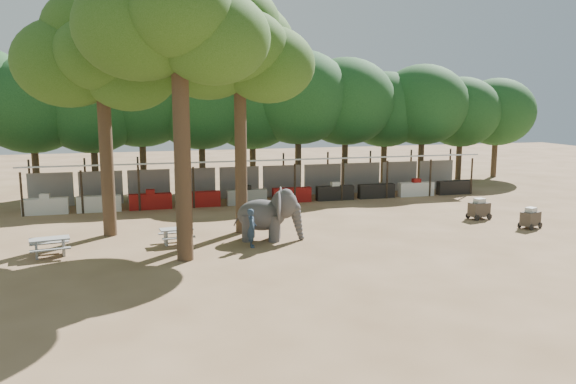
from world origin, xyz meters
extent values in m
plane|color=brown|center=(0.00, 0.00, 0.00)|extent=(100.00, 100.00, 0.00)
cube|color=#ACAEB5|center=(0.00, 14.00, 2.50)|extent=(28.00, 2.99, 0.39)
cylinder|color=#2D2319|center=(-12.60, 12.65, 1.20)|extent=(0.12, 0.12, 2.40)
cylinder|color=#2D2319|center=(-12.60, 15.35, 1.40)|extent=(0.12, 0.12, 2.80)
cube|color=silver|center=(-12.60, 12.90, 0.45)|extent=(2.38, 0.50, 0.90)
cube|color=gray|center=(-12.60, 15.30, 1.00)|extent=(2.52, 0.12, 2.00)
cylinder|color=#2D2319|center=(-9.80, 12.65, 1.20)|extent=(0.12, 0.12, 2.40)
cylinder|color=#2D2319|center=(-9.80, 15.35, 1.40)|extent=(0.12, 0.12, 2.80)
cube|color=silver|center=(-9.80, 12.90, 0.45)|extent=(2.38, 0.50, 0.90)
cube|color=gray|center=(-9.80, 15.30, 1.00)|extent=(2.52, 0.12, 2.00)
cylinder|color=#2D2319|center=(-7.00, 12.65, 1.20)|extent=(0.12, 0.12, 2.40)
cylinder|color=#2D2319|center=(-7.00, 15.35, 1.40)|extent=(0.12, 0.12, 2.80)
cube|color=maroon|center=(-7.00, 12.90, 0.45)|extent=(2.38, 0.50, 0.90)
cube|color=gray|center=(-7.00, 15.30, 1.00)|extent=(2.52, 0.12, 2.00)
cylinder|color=#2D2319|center=(-4.20, 12.65, 1.20)|extent=(0.12, 0.12, 2.40)
cylinder|color=#2D2319|center=(-4.20, 15.35, 1.40)|extent=(0.12, 0.12, 2.80)
cube|color=maroon|center=(-4.20, 12.90, 0.45)|extent=(2.38, 0.50, 0.90)
cube|color=gray|center=(-4.20, 15.30, 1.00)|extent=(2.52, 0.12, 2.00)
cylinder|color=#2D2319|center=(-1.40, 12.65, 1.20)|extent=(0.12, 0.12, 2.40)
cylinder|color=#2D2319|center=(-1.40, 15.35, 1.40)|extent=(0.12, 0.12, 2.80)
cube|color=gray|center=(-1.40, 12.90, 0.45)|extent=(2.38, 0.50, 0.90)
cube|color=gray|center=(-1.40, 15.30, 1.00)|extent=(2.52, 0.12, 2.00)
cylinder|color=#2D2319|center=(1.40, 12.65, 1.20)|extent=(0.12, 0.12, 2.40)
cylinder|color=#2D2319|center=(1.40, 15.35, 1.40)|extent=(0.12, 0.12, 2.80)
cube|color=maroon|center=(1.40, 12.90, 0.45)|extent=(2.38, 0.50, 0.90)
cube|color=gray|center=(1.40, 15.30, 1.00)|extent=(2.52, 0.12, 2.00)
cylinder|color=#2D2319|center=(4.20, 12.65, 1.20)|extent=(0.12, 0.12, 2.40)
cylinder|color=#2D2319|center=(4.20, 15.35, 1.40)|extent=(0.12, 0.12, 2.80)
cube|color=black|center=(4.20, 12.90, 0.45)|extent=(2.38, 0.50, 0.90)
cube|color=gray|center=(4.20, 15.30, 1.00)|extent=(2.52, 0.12, 2.00)
cylinder|color=#2D2319|center=(7.00, 12.65, 1.20)|extent=(0.12, 0.12, 2.40)
cylinder|color=#2D2319|center=(7.00, 15.35, 1.40)|extent=(0.12, 0.12, 2.80)
cube|color=black|center=(7.00, 12.90, 0.45)|extent=(2.38, 0.50, 0.90)
cube|color=gray|center=(7.00, 15.30, 1.00)|extent=(2.52, 0.12, 2.00)
cylinder|color=#2D2319|center=(9.80, 12.65, 1.20)|extent=(0.12, 0.12, 2.40)
cylinder|color=#2D2319|center=(9.80, 15.35, 1.40)|extent=(0.12, 0.12, 2.80)
cube|color=silver|center=(9.80, 12.90, 0.45)|extent=(2.38, 0.50, 0.90)
cube|color=gray|center=(9.80, 15.30, 1.00)|extent=(2.52, 0.12, 2.00)
cylinder|color=#2D2319|center=(12.60, 12.65, 1.20)|extent=(0.12, 0.12, 2.40)
cylinder|color=#2D2319|center=(12.60, 15.35, 1.40)|extent=(0.12, 0.12, 2.80)
cube|color=black|center=(12.60, 12.90, 0.45)|extent=(2.38, 0.50, 0.90)
cube|color=gray|center=(12.60, 15.30, 1.00)|extent=(2.52, 0.12, 2.00)
cylinder|color=#332316|center=(-9.00, 7.00, 4.60)|extent=(0.60, 0.60, 9.20)
cone|color=#332316|center=(-9.00, 7.00, 9.20)|extent=(0.57, 0.57, 2.88)
ellipsoid|color=#1C450D|center=(-10.40, 7.30, 7.82)|extent=(4.80, 4.80, 3.94)
ellipsoid|color=#1C450D|center=(-7.80, 6.40, 7.42)|extent=(4.20, 4.20, 3.44)
ellipsoid|color=#1C450D|center=(-8.80, 8.10, 8.42)|extent=(5.20, 5.20, 4.26)
ellipsoid|color=#1C450D|center=(-9.00, 5.70, 8.12)|extent=(3.80, 3.80, 3.12)
ellipsoid|color=#1C450D|center=(-9.30, 7.20, 9.22)|extent=(4.40, 4.40, 3.61)
cylinder|color=#332316|center=(-6.00, 2.00, 5.20)|extent=(0.64, 0.64, 10.40)
ellipsoid|color=#1C450D|center=(-7.40, 2.30, 8.84)|extent=(4.80, 4.80, 3.94)
ellipsoid|color=#1C450D|center=(-4.80, 1.40, 8.44)|extent=(4.20, 4.20, 3.44)
ellipsoid|color=#1C450D|center=(-5.80, 3.10, 9.44)|extent=(5.20, 5.20, 4.26)
ellipsoid|color=#1C450D|center=(-6.00, 0.70, 9.14)|extent=(3.80, 3.80, 3.12)
cylinder|color=#332316|center=(-3.00, 6.00, 4.80)|extent=(0.56, 0.56, 9.60)
cone|color=#332316|center=(-3.00, 6.00, 9.60)|extent=(0.53, 0.53, 3.00)
ellipsoid|color=#1C450D|center=(-4.40, 6.30, 8.16)|extent=(4.80, 4.80, 3.94)
ellipsoid|color=#1C450D|center=(-1.80, 5.40, 7.76)|extent=(4.20, 4.20, 3.44)
ellipsoid|color=#1C450D|center=(-2.80, 7.10, 8.76)|extent=(5.20, 5.20, 4.26)
ellipsoid|color=#1C450D|center=(-3.00, 4.70, 8.46)|extent=(3.80, 3.80, 3.12)
ellipsoid|color=#1C450D|center=(-3.30, 6.20, 9.56)|extent=(4.40, 4.40, 3.61)
cylinder|color=#332316|center=(-13.33, 19.00, 1.87)|extent=(0.44, 0.44, 3.74)
ellipsoid|color=#113515|center=(-13.33, 19.00, 5.53)|extent=(6.46, 5.95, 5.61)
cylinder|color=#332316|center=(-10.00, 19.00, 1.87)|extent=(0.44, 0.44, 3.74)
ellipsoid|color=#113515|center=(-10.00, 19.00, 5.53)|extent=(6.46, 5.95, 5.61)
cylinder|color=#332316|center=(-6.67, 19.00, 1.87)|extent=(0.44, 0.44, 3.74)
ellipsoid|color=#113515|center=(-6.67, 19.00, 5.53)|extent=(6.46, 5.95, 5.61)
cylinder|color=#332316|center=(-3.33, 19.00, 1.87)|extent=(0.44, 0.44, 3.74)
ellipsoid|color=#113515|center=(-3.33, 19.00, 5.53)|extent=(6.46, 5.95, 5.61)
cylinder|color=#332316|center=(0.00, 19.00, 1.87)|extent=(0.44, 0.44, 3.74)
ellipsoid|color=#113515|center=(0.00, 19.00, 5.53)|extent=(6.46, 5.95, 5.61)
cylinder|color=#332316|center=(3.33, 19.00, 1.87)|extent=(0.44, 0.44, 3.74)
ellipsoid|color=#113515|center=(3.33, 19.00, 5.53)|extent=(6.46, 5.95, 5.61)
cylinder|color=#332316|center=(6.67, 19.00, 1.87)|extent=(0.44, 0.44, 3.74)
ellipsoid|color=#113515|center=(6.67, 19.00, 5.53)|extent=(6.46, 5.95, 5.61)
cylinder|color=#332316|center=(10.00, 19.00, 1.87)|extent=(0.44, 0.44, 3.74)
ellipsoid|color=#113515|center=(10.00, 19.00, 5.53)|extent=(6.46, 5.95, 5.61)
cylinder|color=#332316|center=(13.33, 19.00, 1.87)|extent=(0.44, 0.44, 3.74)
ellipsoid|color=#113515|center=(13.33, 19.00, 5.53)|extent=(6.46, 5.95, 5.61)
cylinder|color=#332316|center=(16.67, 19.00, 1.87)|extent=(0.44, 0.44, 3.74)
ellipsoid|color=#113515|center=(16.67, 19.00, 5.53)|extent=(6.46, 5.95, 5.61)
cylinder|color=#332316|center=(20.00, 19.00, 1.87)|extent=(0.44, 0.44, 3.74)
ellipsoid|color=#113515|center=(20.00, 19.00, 5.53)|extent=(6.46, 5.95, 5.61)
ellipsoid|color=#3B3838|center=(-2.42, 4.34, 1.13)|extent=(2.44, 1.86, 1.39)
cylinder|color=#3B3838|center=(-3.08, 4.21, 0.59)|extent=(0.63, 0.63, 1.18)
cylinder|color=#3B3838|center=(-2.88, 4.84, 0.59)|extent=(0.63, 0.63, 1.18)
cylinder|color=#3B3838|center=(-1.95, 3.85, 0.59)|extent=(0.63, 0.63, 1.18)
cylinder|color=#3B3838|center=(-1.75, 4.48, 0.59)|extent=(0.63, 0.63, 1.18)
ellipsoid|color=#3B3838|center=(-1.44, 4.03, 1.63)|extent=(1.43, 1.28, 1.29)
ellipsoid|color=#3B3838|center=(-1.82, 3.49, 1.66)|extent=(0.51, 1.07, 1.33)
ellipsoid|color=#3B3838|center=(-1.44, 4.69, 1.66)|extent=(0.51, 1.07, 1.33)
cone|color=#3B3838|center=(-0.84, 3.84, 0.73)|extent=(0.67, 0.67, 1.46)
imported|color=#26384C|center=(-3.09, 3.21, 0.83)|extent=(0.45, 0.63, 1.66)
cube|color=gray|center=(-11.19, 3.89, 0.72)|extent=(1.60, 0.94, 0.06)
cube|color=gray|center=(-11.68, 3.81, 0.35)|extent=(0.20, 0.61, 0.70)
cube|color=gray|center=(-10.70, 3.97, 0.35)|extent=(0.20, 0.61, 0.70)
cube|color=gray|center=(-11.10, 3.35, 0.42)|extent=(1.52, 0.49, 0.05)
cube|color=gray|center=(-11.28, 4.44, 0.42)|extent=(1.52, 0.49, 0.05)
cube|color=gray|center=(-6.15, 4.55, 0.67)|extent=(1.46, 0.80, 0.06)
cube|color=gray|center=(-6.61, 4.50, 0.33)|extent=(0.15, 0.57, 0.65)
cube|color=gray|center=(-5.69, 4.60, 0.33)|extent=(0.15, 0.57, 0.65)
cube|color=gray|center=(-6.09, 4.04, 0.39)|extent=(1.42, 0.39, 0.05)
cube|color=gray|center=(-6.21, 5.06, 0.39)|extent=(1.42, 0.39, 0.05)
cube|color=#362D25|center=(10.75, 3.08, 0.48)|extent=(1.10, 0.88, 0.67)
cylinder|color=black|center=(10.50, 2.65, 0.14)|extent=(0.29, 0.16, 0.29)
cylinder|color=black|center=(11.22, 2.92, 0.14)|extent=(0.29, 0.16, 0.29)
cylinder|color=black|center=(10.28, 3.24, 0.14)|extent=(0.29, 0.16, 0.29)
cylinder|color=black|center=(11.00, 3.51, 0.14)|extent=(0.29, 0.16, 0.29)
cube|color=silver|center=(10.75, 3.08, 0.91)|extent=(0.58, 0.53, 0.24)
cube|color=#362D25|center=(9.59, 5.61, 0.51)|extent=(1.10, 0.75, 0.72)
cylinder|color=black|center=(9.23, 5.22, 0.15)|extent=(0.31, 0.10, 0.31)
cylinder|color=black|center=(10.04, 5.33, 0.15)|extent=(0.31, 0.10, 0.31)
cylinder|color=black|center=(9.13, 5.89, 0.15)|extent=(0.31, 0.10, 0.31)
cylinder|color=black|center=(9.95, 6.01, 0.15)|extent=(0.31, 0.10, 0.31)
cube|color=silver|center=(9.59, 5.61, 0.97)|extent=(0.57, 0.48, 0.26)
camera|label=1|loc=(-7.73, -19.63, 6.23)|focal=35.00mm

